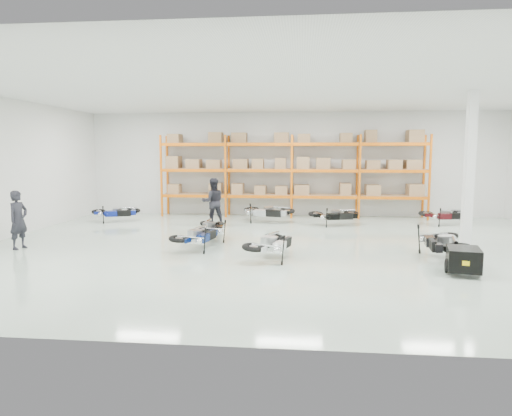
# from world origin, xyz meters

# --- Properties ---
(room) EXTENTS (18.00, 18.00, 18.00)m
(room) POSITION_xyz_m (0.00, 0.00, 2.25)
(room) COLOR #B5CAB8
(room) RESTS_ON ground
(pallet_rack) EXTENTS (11.28, 0.98, 3.62)m
(pallet_rack) POSITION_xyz_m (-0.00, 6.45, 2.26)
(pallet_rack) COLOR #DD610B
(pallet_rack) RESTS_ON ground
(structural_column) EXTENTS (0.25, 0.25, 4.50)m
(structural_column) POSITION_xyz_m (5.20, 0.50, 2.25)
(structural_column) COLOR white
(structural_column) RESTS_ON ground
(moto_blue_centre) EXTENTS (1.22, 1.82, 1.08)m
(moto_blue_centre) POSITION_xyz_m (-2.50, -0.59, 0.51)
(moto_blue_centre) COLOR #081A54
(moto_blue_centre) RESTS_ON ground
(moto_silver_left) EXTENTS (1.33, 1.90, 1.11)m
(moto_silver_left) POSITION_xyz_m (-0.32, -1.57, 0.53)
(moto_silver_left) COLOR silver
(moto_silver_left) RESTS_ON ground
(moto_black_far_left) EXTENTS (0.92, 1.69, 1.06)m
(moto_black_far_left) POSITION_xyz_m (-2.39, 0.88, 0.50)
(moto_black_far_left) COLOR black
(moto_black_far_left) RESTS_ON ground
(moto_touring_right) EXTENTS (1.14, 1.95, 1.20)m
(moto_touring_right) POSITION_xyz_m (4.08, -1.05, 0.57)
(moto_touring_right) COLOR black
(moto_touring_right) RESTS_ON ground
(trailer) EXTENTS (0.85, 1.50, 0.61)m
(trailer) POSITION_xyz_m (4.08, -2.64, 0.36)
(trailer) COLOR black
(trailer) RESTS_ON ground
(moto_back_a) EXTENTS (1.79, 1.29, 1.05)m
(moto_back_a) POSITION_xyz_m (-6.95, 4.27, 0.49)
(moto_back_a) COLOR navy
(moto_back_a) RESTS_ON ground
(moto_back_b) EXTENTS (1.99, 1.35, 1.18)m
(moto_back_b) POSITION_xyz_m (-0.92, 4.71, 0.55)
(moto_back_b) COLOR #A4A8AE
(moto_back_b) RESTS_ON ground
(moto_back_c) EXTENTS (1.83, 1.21, 1.09)m
(moto_back_c) POSITION_xyz_m (1.70, 4.21, 0.51)
(moto_back_c) COLOR black
(moto_back_c) RESTS_ON ground
(moto_back_d) EXTENTS (1.78, 1.11, 1.07)m
(moto_back_d) POSITION_xyz_m (5.92, 4.76, 0.51)
(moto_back_d) COLOR #410D11
(moto_back_d) RESTS_ON ground
(person_left) EXTENTS (0.53, 0.69, 1.68)m
(person_left) POSITION_xyz_m (-7.63, -0.98, 0.84)
(person_left) COLOR black
(person_left) RESTS_ON ground
(person_back) EXTENTS (1.05, 0.93, 1.80)m
(person_back) POSITION_xyz_m (-2.93, 3.85, 0.90)
(person_back) COLOR black
(person_back) RESTS_ON ground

